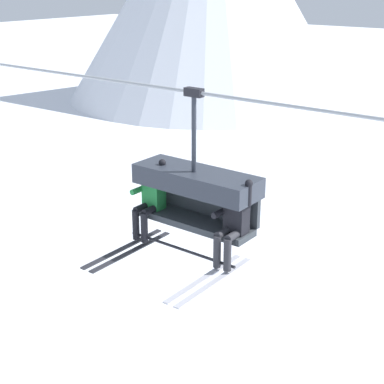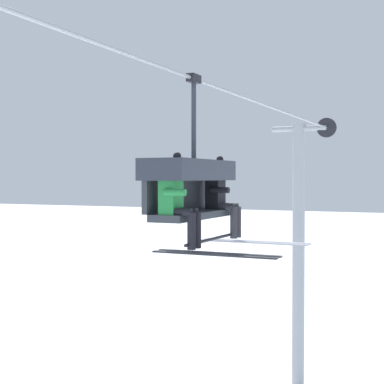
% 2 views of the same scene
% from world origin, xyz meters
% --- Properties ---
extents(lift_tower_far, '(0.36, 1.88, 7.88)m').
position_xyz_m(lift_tower_far, '(10.36, -0.02, 4.10)').
color(lift_tower_far, '#9EA3A8').
rests_on(lift_tower_far, ground_plane).
extents(lift_cable, '(19.60, 0.05, 0.05)m').
position_xyz_m(lift_cable, '(1.56, -0.80, 7.60)').
color(lift_cable, '#9EA3A8').
extents(chairlift_chair, '(1.96, 0.74, 2.38)m').
position_xyz_m(chairlift_chair, '(1.18, -0.73, 6.14)').
color(chairlift_chair, '#33383D').
extents(skier_green, '(0.48, 1.70, 1.34)m').
position_xyz_m(skier_green, '(0.42, -0.94, 5.87)').
color(skier_green, '#23843D').
extents(skier_black, '(0.48, 1.70, 1.34)m').
position_xyz_m(skier_black, '(1.96, -0.94, 5.87)').
color(skier_black, black).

